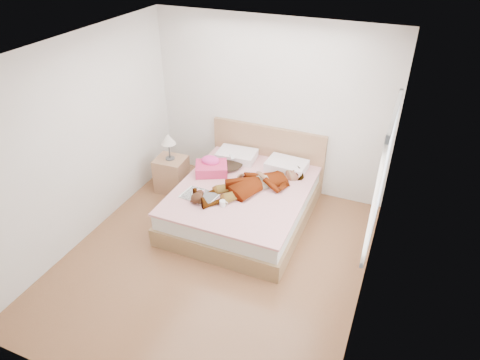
{
  "coord_description": "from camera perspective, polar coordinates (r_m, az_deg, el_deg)",
  "views": [
    {
      "loc": [
        1.88,
        -3.6,
        3.75
      ],
      "look_at": [
        0.0,
        0.85,
        0.7
      ],
      "focal_mm": 32.0,
      "sensor_mm": 36.0,
      "label": 1
    }
  ],
  "objects": [
    {
      "name": "phone",
      "position": [
        6.28,
        -1.11,
        3.1
      ],
      "size": [
        0.1,
        0.09,
        0.05
      ],
      "primitive_type": "cube",
      "rotation": [
        0.44,
        0.0,
        0.85
      ],
      "color": "silver",
      "rests_on": "bed"
    },
    {
      "name": "towel",
      "position": [
        6.21,
        -3.87,
        1.79
      ],
      "size": [
        0.57,
        0.53,
        0.24
      ],
      "color": "#D83A75",
      "rests_on": "bed"
    },
    {
      "name": "woman",
      "position": [
        5.84,
        1.8,
        -0.16
      ],
      "size": [
        1.55,
        1.64,
        0.23
      ],
      "primitive_type": "imported",
      "rotation": [
        0.0,
        0.0,
        -0.72
      ],
      "color": "silver",
      "rests_on": "bed"
    },
    {
      "name": "hair",
      "position": [
        6.42,
        -1.48,
        2.33
      ],
      "size": [
        0.58,
        0.64,
        0.08
      ],
      "primitive_type": "ellipsoid",
      "rotation": [
        0.0,
        0.0,
        0.32
      ],
      "color": "black",
      "rests_on": "bed"
    },
    {
      "name": "nightstand",
      "position": [
        6.71,
        -9.12,
        1.09
      ],
      "size": [
        0.48,
        0.43,
        0.97
      ],
      "color": "olive",
      "rests_on": "ground"
    },
    {
      "name": "room_shell",
      "position": [
        4.5,
        18.38,
        0.47
      ],
      "size": [
        4.0,
        4.0,
        4.0
      ],
      "color": "white",
      "rests_on": "ground"
    },
    {
      "name": "coffee_mug",
      "position": [
        5.52,
        -2.32,
        -3.13
      ],
      "size": [
        0.12,
        0.09,
        0.09
      ],
      "color": "silver",
      "rests_on": "bed"
    },
    {
      "name": "magazine",
      "position": [
        5.75,
        -5.47,
        -2.11
      ],
      "size": [
        0.5,
        0.36,
        0.03
      ],
      "color": "white",
      "rests_on": "bed"
    },
    {
      "name": "bed",
      "position": [
        6.09,
        0.68,
        -2.52
      ],
      "size": [
        1.8,
        2.08,
        1.0
      ],
      "color": "olive",
      "rests_on": "ground"
    },
    {
      "name": "plush_toy",
      "position": [
        5.62,
        -5.71,
        -2.29
      ],
      "size": [
        0.16,
        0.24,
        0.13
      ],
      "color": "black",
      "rests_on": "bed"
    },
    {
      "name": "ground",
      "position": [
        5.53,
        -3.49,
        -10.52
      ],
      "size": [
        4.0,
        4.0,
        0.0
      ],
      "primitive_type": "plane",
      "color": "#56301A",
      "rests_on": "ground"
    }
  ]
}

